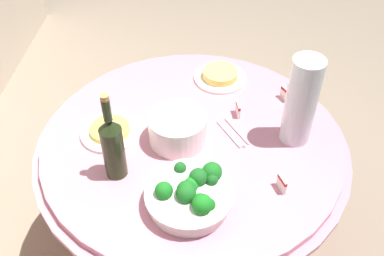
{
  "coord_description": "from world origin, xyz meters",
  "views": [
    {
      "loc": [
        -1.18,
        -0.06,
        1.89
      ],
      "look_at": [
        0.0,
        0.0,
        0.79
      ],
      "focal_mm": 41.9,
      "sensor_mm": 36.0,
      "label": 1
    }
  ],
  "objects_px": {
    "food_plate_noodles": "(220,76)",
    "label_placard_mid": "(282,183)",
    "broccoli_bowl": "(191,195)",
    "plate_stack": "(178,129)",
    "decorative_fruit_vase": "(300,106)",
    "serving_tongs": "(234,134)",
    "label_placard_rear": "(285,93)",
    "label_placard_front": "(238,109)",
    "wine_bottle": "(113,146)",
    "food_plate_fried_egg": "(110,131)"
  },
  "relations": [
    {
      "from": "broccoli_bowl",
      "to": "wine_bottle",
      "type": "height_order",
      "value": "wine_bottle"
    },
    {
      "from": "plate_stack",
      "to": "label_placard_rear",
      "type": "relative_size",
      "value": 3.82
    },
    {
      "from": "food_plate_noodles",
      "to": "label_placard_mid",
      "type": "relative_size",
      "value": 4.0
    },
    {
      "from": "plate_stack",
      "to": "serving_tongs",
      "type": "distance_m",
      "value": 0.21
    },
    {
      "from": "serving_tongs",
      "to": "label_placard_front",
      "type": "height_order",
      "value": "label_placard_front"
    },
    {
      "from": "decorative_fruit_vase",
      "to": "label_placard_mid",
      "type": "bearing_deg",
      "value": 164.34
    },
    {
      "from": "decorative_fruit_vase",
      "to": "food_plate_noodles",
      "type": "bearing_deg",
      "value": 38.75
    },
    {
      "from": "food_plate_noodles",
      "to": "wine_bottle",
      "type": "bearing_deg",
      "value": 147.9
    },
    {
      "from": "broccoli_bowl",
      "to": "plate_stack",
      "type": "bearing_deg",
      "value": 12.43
    },
    {
      "from": "broccoli_bowl",
      "to": "decorative_fruit_vase",
      "type": "relative_size",
      "value": 0.82
    },
    {
      "from": "label_placard_mid",
      "to": "decorative_fruit_vase",
      "type": "bearing_deg",
      "value": -15.66
    },
    {
      "from": "food_plate_noodles",
      "to": "label_placard_rear",
      "type": "bearing_deg",
      "value": -115.02
    },
    {
      "from": "label_placard_front",
      "to": "label_placard_rear",
      "type": "bearing_deg",
      "value": -60.79
    },
    {
      "from": "serving_tongs",
      "to": "food_plate_fried_egg",
      "type": "xyz_separation_m",
      "value": [
        -0.02,
        0.46,
        0.01
      ]
    },
    {
      "from": "broccoli_bowl",
      "to": "plate_stack",
      "type": "xyz_separation_m",
      "value": [
        0.29,
        0.06,
        0.01
      ]
    },
    {
      "from": "food_plate_noodles",
      "to": "food_plate_fried_egg",
      "type": "relative_size",
      "value": 1.0
    },
    {
      "from": "plate_stack",
      "to": "serving_tongs",
      "type": "bearing_deg",
      "value": -79.26
    },
    {
      "from": "serving_tongs",
      "to": "label_placard_mid",
      "type": "xyz_separation_m",
      "value": [
        -0.25,
        -0.15,
        0.03
      ]
    },
    {
      "from": "wine_bottle",
      "to": "serving_tongs",
      "type": "distance_m",
      "value": 0.47
    },
    {
      "from": "wine_bottle",
      "to": "serving_tongs",
      "type": "bearing_deg",
      "value": -62.29
    },
    {
      "from": "food_plate_noodles",
      "to": "label_placard_mid",
      "type": "height_order",
      "value": "label_placard_mid"
    },
    {
      "from": "label_placard_rear",
      "to": "serving_tongs",
      "type": "bearing_deg",
      "value": 136.63
    },
    {
      "from": "broccoli_bowl",
      "to": "serving_tongs",
      "type": "height_order",
      "value": "broccoli_bowl"
    },
    {
      "from": "plate_stack",
      "to": "food_plate_noodles",
      "type": "xyz_separation_m",
      "value": [
        0.38,
        -0.15,
        -0.04
      ]
    },
    {
      "from": "serving_tongs",
      "to": "food_plate_fried_egg",
      "type": "bearing_deg",
      "value": 92.32
    },
    {
      "from": "decorative_fruit_vase",
      "to": "food_plate_fried_egg",
      "type": "relative_size",
      "value": 1.55
    },
    {
      "from": "plate_stack",
      "to": "decorative_fruit_vase",
      "type": "xyz_separation_m",
      "value": [
        0.04,
        -0.42,
        0.09
      ]
    },
    {
      "from": "broccoli_bowl",
      "to": "decorative_fruit_vase",
      "type": "distance_m",
      "value": 0.5
    },
    {
      "from": "wine_bottle",
      "to": "food_plate_noodles",
      "type": "relative_size",
      "value": 1.53
    },
    {
      "from": "decorative_fruit_vase",
      "to": "serving_tongs",
      "type": "relative_size",
      "value": 2.13
    },
    {
      "from": "serving_tongs",
      "to": "food_plate_fried_egg",
      "type": "height_order",
      "value": "food_plate_fried_egg"
    },
    {
      "from": "decorative_fruit_vase",
      "to": "label_placard_mid",
      "type": "xyz_separation_m",
      "value": [
        -0.25,
        0.07,
        -0.12
      ]
    },
    {
      "from": "plate_stack",
      "to": "food_plate_noodles",
      "type": "distance_m",
      "value": 0.41
    },
    {
      "from": "food_plate_fried_egg",
      "to": "label_placard_rear",
      "type": "xyz_separation_m",
      "value": [
        0.24,
        -0.66,
        0.02
      ]
    },
    {
      "from": "label_placard_mid",
      "to": "label_placard_rear",
      "type": "relative_size",
      "value": 1.0
    },
    {
      "from": "food_plate_noodles",
      "to": "food_plate_fried_egg",
      "type": "bearing_deg",
      "value": 131.57
    },
    {
      "from": "wine_bottle",
      "to": "label_placard_mid",
      "type": "relative_size",
      "value": 6.11
    },
    {
      "from": "broccoli_bowl",
      "to": "label_placard_rear",
      "type": "distance_m",
      "value": 0.65
    },
    {
      "from": "food_plate_fried_egg",
      "to": "label_placard_mid",
      "type": "bearing_deg",
      "value": -111.0
    },
    {
      "from": "food_plate_noodles",
      "to": "label_placard_mid",
      "type": "xyz_separation_m",
      "value": [
        -0.59,
        -0.2,
        0.01
      ]
    },
    {
      "from": "decorative_fruit_vase",
      "to": "serving_tongs",
      "type": "height_order",
      "value": "decorative_fruit_vase"
    },
    {
      "from": "broccoli_bowl",
      "to": "label_placard_mid",
      "type": "relative_size",
      "value": 5.09
    },
    {
      "from": "food_plate_fried_egg",
      "to": "broccoli_bowl",
      "type": "bearing_deg",
      "value": -134.17
    },
    {
      "from": "serving_tongs",
      "to": "label_placard_front",
      "type": "bearing_deg",
      "value": -8.1
    },
    {
      "from": "wine_bottle",
      "to": "food_plate_noodles",
      "type": "bearing_deg",
      "value": -32.1
    },
    {
      "from": "broccoli_bowl",
      "to": "food_plate_noodles",
      "type": "distance_m",
      "value": 0.67
    },
    {
      "from": "broccoli_bowl",
      "to": "food_plate_fried_egg",
      "type": "bearing_deg",
      "value": 45.83
    },
    {
      "from": "label_placard_rear",
      "to": "food_plate_fried_egg",
      "type": "bearing_deg",
      "value": 109.63
    },
    {
      "from": "broccoli_bowl",
      "to": "label_placard_mid",
      "type": "height_order",
      "value": "broccoli_bowl"
    },
    {
      "from": "wine_bottle",
      "to": "decorative_fruit_vase",
      "type": "relative_size",
      "value": 0.99
    }
  ]
}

